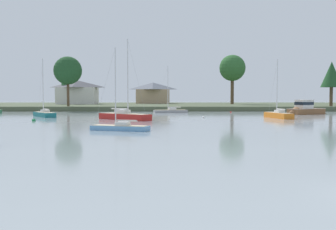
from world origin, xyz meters
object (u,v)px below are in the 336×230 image
(sailboat_grey, at_px, (171,112))
(sailboat_orange, at_px, (278,117))
(sailboat_skyblue, at_px, (120,129))
(sailboat_red, at_px, (124,118))
(mooring_buoy_red, at_px, (231,112))
(sailboat_teal, at_px, (44,115))
(mooring_buoy_green, at_px, (34,120))
(mooring_buoy_white, at_px, (204,117))
(cruiser_wood, at_px, (303,111))

(sailboat_grey, height_order, sailboat_orange, sailboat_grey)
(sailboat_grey, bearing_deg, sailboat_skyblue, -97.99)
(sailboat_red, xyz_separation_m, mooring_buoy_red, (19.71, 24.21, -0.20))
(sailboat_teal, distance_m, mooring_buoy_green, 10.99)
(sailboat_grey, relative_size, mooring_buoy_red, 23.88)
(sailboat_skyblue, height_order, mooring_buoy_white, sailboat_skyblue)
(cruiser_wood, bearing_deg, mooring_buoy_green, -156.60)
(sailboat_red, relative_size, mooring_buoy_red, 30.01)
(sailboat_grey, distance_m, sailboat_red, 23.78)
(mooring_buoy_red, bearing_deg, sailboat_orange, -78.69)
(sailboat_skyblue, height_order, mooring_buoy_green, sailboat_skyblue)
(cruiser_wood, relative_size, sailboat_orange, 0.89)
(mooring_buoy_red, bearing_deg, sailboat_grey, -173.15)
(sailboat_orange, bearing_deg, cruiser_wood, 56.39)
(mooring_buoy_red, relative_size, mooring_buoy_white, 0.93)
(mooring_buoy_white, bearing_deg, mooring_buoy_green, -162.29)
(sailboat_grey, height_order, mooring_buoy_red, sailboat_grey)
(sailboat_skyblue, relative_size, mooring_buoy_red, 21.40)
(sailboat_red, height_order, sailboat_orange, sailboat_red)
(mooring_buoy_green, xyz_separation_m, mooring_buoy_white, (24.42, 7.80, -0.02))
(sailboat_skyblue, relative_size, mooring_buoy_white, 19.86)
(mooring_buoy_green, bearing_deg, sailboat_red, 14.96)
(sailboat_grey, bearing_deg, sailboat_teal, -144.49)
(sailboat_skyblue, bearing_deg, cruiser_wood, 47.93)
(sailboat_grey, distance_m, mooring_buoy_green, 32.42)
(sailboat_orange, distance_m, sailboat_teal, 38.12)
(cruiser_wood, relative_size, mooring_buoy_green, 15.37)
(sailboat_skyblue, relative_size, sailboat_red, 0.71)
(sailboat_orange, relative_size, sailboat_teal, 0.96)
(sailboat_grey, xyz_separation_m, mooring_buoy_white, (5.02, -18.18, -0.13))
(sailboat_skyblue, bearing_deg, sailboat_teal, 121.29)
(sailboat_grey, height_order, mooring_buoy_white, sailboat_grey)
(mooring_buoy_white, bearing_deg, sailboat_red, -159.58)
(mooring_buoy_green, bearing_deg, cruiser_wood, 23.40)
(sailboat_red, height_order, sailboat_teal, sailboat_red)
(cruiser_wood, height_order, mooring_buoy_green, cruiser_wood)
(sailboat_skyblue, bearing_deg, sailboat_grey, 82.01)
(cruiser_wood, xyz_separation_m, mooring_buoy_red, (-12.20, 8.36, -0.58))
(mooring_buoy_red, xyz_separation_m, mooring_buoy_white, (-7.59, -19.69, 0.01))
(mooring_buoy_green, bearing_deg, sailboat_grey, 53.24)
(sailboat_teal, bearing_deg, cruiser_wood, 10.21)
(sailboat_skyblue, height_order, sailboat_orange, sailboat_orange)
(sailboat_teal, height_order, mooring_buoy_white, sailboat_teal)
(sailboat_grey, distance_m, sailboat_skyblue, 41.04)
(mooring_buoy_red, bearing_deg, sailboat_skyblue, -113.47)
(sailboat_red, relative_size, mooring_buoy_white, 27.85)
(sailboat_grey, xyz_separation_m, mooring_buoy_red, (12.61, 1.52, -0.14))
(sailboat_grey, distance_m, mooring_buoy_white, 18.86)
(mooring_buoy_green, xyz_separation_m, mooring_buoy_red, (32.01, 27.49, -0.03))
(sailboat_skyblue, distance_m, sailboat_orange, 31.15)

